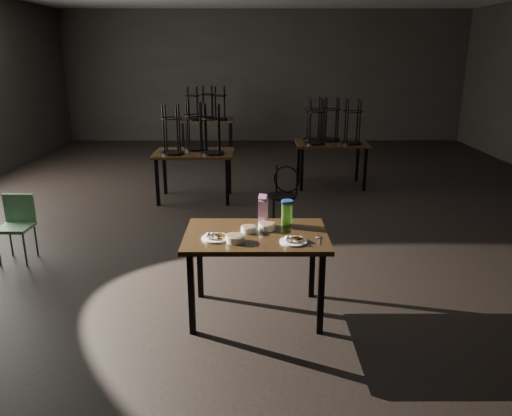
{
  "coord_description": "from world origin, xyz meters",
  "views": [
    {
      "loc": [
        -0.26,
        -6.88,
        2.21
      ],
      "look_at": [
        -0.25,
        -2.55,
        0.85
      ],
      "focal_mm": 35.0,
      "sensor_mm": 36.0,
      "label": 1
    }
  ],
  "objects_px": {
    "juice_carton": "(263,211)",
    "water_bottle": "(287,212)",
    "bentwood_chair": "(284,191)",
    "school_chair": "(17,222)",
    "main_table": "(256,242)"
  },
  "relations": [
    {
      "from": "water_bottle",
      "to": "bentwood_chair",
      "type": "relative_size",
      "value": 0.29
    },
    {
      "from": "juice_carton",
      "to": "school_chair",
      "type": "distance_m",
      "value": 2.89
    },
    {
      "from": "juice_carton",
      "to": "school_chair",
      "type": "relative_size",
      "value": 0.39
    },
    {
      "from": "bentwood_chair",
      "to": "school_chair",
      "type": "distance_m",
      "value": 3.17
    },
    {
      "from": "main_table",
      "to": "juice_carton",
      "type": "relative_size",
      "value": 4.21
    },
    {
      "from": "water_bottle",
      "to": "school_chair",
      "type": "xyz_separation_m",
      "value": [
        -2.88,
        1.0,
        -0.43
      ]
    },
    {
      "from": "main_table",
      "to": "bentwood_chair",
      "type": "distance_m",
      "value": 2.35
    },
    {
      "from": "juice_carton",
      "to": "water_bottle",
      "type": "xyz_separation_m",
      "value": [
        0.21,
        0.0,
        -0.02
      ]
    },
    {
      "from": "juice_carton",
      "to": "water_bottle",
      "type": "distance_m",
      "value": 0.21
    },
    {
      "from": "school_chair",
      "to": "bentwood_chair",
      "type": "bearing_deg",
      "value": 21.58
    },
    {
      "from": "water_bottle",
      "to": "bentwood_chair",
      "type": "distance_m",
      "value": 2.14
    },
    {
      "from": "bentwood_chair",
      "to": "juice_carton",
      "type": "bearing_deg",
      "value": -74.73
    },
    {
      "from": "water_bottle",
      "to": "school_chair",
      "type": "relative_size",
      "value": 0.31
    },
    {
      "from": "juice_carton",
      "to": "water_bottle",
      "type": "relative_size",
      "value": 1.25
    },
    {
      "from": "main_table",
      "to": "water_bottle",
      "type": "relative_size",
      "value": 5.26
    }
  ]
}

